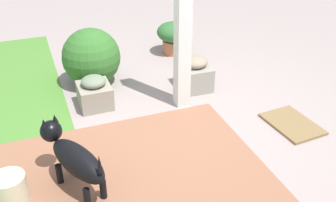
{
  "coord_description": "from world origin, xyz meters",
  "views": [
    {
      "loc": [
        -3.48,
        1.32,
        2.4
      ],
      "look_at": [
        -0.09,
        0.04,
        0.32
      ],
      "focal_mm": 42.81,
      "sensor_mm": 36.0,
      "label": 1
    }
  ],
  "objects_px": {
    "stone_planter_mid": "(95,93)",
    "dog": "(74,157)",
    "ceramic_urn": "(11,193)",
    "round_shrub": "(91,57)",
    "porch_pillar": "(183,19)",
    "stone_planter_nearest": "(195,73)",
    "terracotta_pot_broad": "(173,35)",
    "doormat": "(292,124)"
  },
  "relations": [
    {
      "from": "stone_planter_nearest",
      "to": "dog",
      "type": "relative_size",
      "value": 0.55
    },
    {
      "from": "ceramic_urn",
      "to": "doormat",
      "type": "relative_size",
      "value": 0.51
    },
    {
      "from": "porch_pillar",
      "to": "dog",
      "type": "relative_size",
      "value": 2.55
    },
    {
      "from": "dog",
      "to": "porch_pillar",
      "type": "bearing_deg",
      "value": -53.58
    },
    {
      "from": "porch_pillar",
      "to": "terracotta_pot_broad",
      "type": "bearing_deg",
      "value": -17.44
    },
    {
      "from": "porch_pillar",
      "to": "dog",
      "type": "bearing_deg",
      "value": 126.42
    },
    {
      "from": "ceramic_urn",
      "to": "dog",
      "type": "bearing_deg",
      "value": -83.95
    },
    {
      "from": "porch_pillar",
      "to": "stone_planter_mid",
      "type": "bearing_deg",
      "value": 71.99
    },
    {
      "from": "stone_planter_nearest",
      "to": "dog",
      "type": "xyz_separation_m",
      "value": [
        -1.36,
        1.71,
        0.14
      ]
    },
    {
      "from": "porch_pillar",
      "to": "stone_planter_nearest",
      "type": "height_order",
      "value": "porch_pillar"
    },
    {
      "from": "round_shrub",
      "to": "terracotta_pot_broad",
      "type": "height_order",
      "value": "round_shrub"
    },
    {
      "from": "stone_planter_nearest",
      "to": "doormat",
      "type": "xyz_separation_m",
      "value": [
        -1.19,
        -0.64,
        -0.18
      ]
    },
    {
      "from": "stone_planter_nearest",
      "to": "terracotta_pot_broad",
      "type": "xyz_separation_m",
      "value": [
        1.14,
        -0.15,
        0.08
      ]
    },
    {
      "from": "porch_pillar",
      "to": "stone_planter_nearest",
      "type": "xyz_separation_m",
      "value": [
        0.33,
        -0.31,
        -0.85
      ]
    },
    {
      "from": "dog",
      "to": "ceramic_urn",
      "type": "bearing_deg",
      "value": 96.05
    },
    {
      "from": "round_shrub",
      "to": "doormat",
      "type": "xyz_separation_m",
      "value": [
        -1.75,
        -1.82,
        -0.35
      ]
    },
    {
      "from": "terracotta_pot_broad",
      "to": "ceramic_urn",
      "type": "relative_size",
      "value": 1.5
    },
    {
      "from": "terracotta_pot_broad",
      "to": "dog",
      "type": "xyz_separation_m",
      "value": [
        -2.5,
        1.86,
        0.05
      ]
    },
    {
      "from": "round_shrub",
      "to": "dog",
      "type": "distance_m",
      "value": 2.0
    },
    {
      "from": "stone_planter_mid",
      "to": "round_shrub",
      "type": "xyz_separation_m",
      "value": [
        0.59,
        -0.1,
        0.19
      ]
    },
    {
      "from": "terracotta_pot_broad",
      "to": "porch_pillar",
      "type": "bearing_deg",
      "value": 162.56
    },
    {
      "from": "stone_planter_mid",
      "to": "doormat",
      "type": "xyz_separation_m",
      "value": [
        -1.17,
        -1.92,
        -0.16
      ]
    },
    {
      "from": "stone_planter_nearest",
      "to": "doormat",
      "type": "distance_m",
      "value": 1.36
    },
    {
      "from": "round_shrub",
      "to": "porch_pillar",
      "type": "bearing_deg",
      "value": -136.01
    },
    {
      "from": "stone_planter_mid",
      "to": "terracotta_pot_broad",
      "type": "bearing_deg",
      "value": -50.98
    },
    {
      "from": "terracotta_pot_broad",
      "to": "ceramic_urn",
      "type": "height_order",
      "value": "terracotta_pot_broad"
    },
    {
      "from": "porch_pillar",
      "to": "stone_planter_mid",
      "type": "xyz_separation_m",
      "value": [
        0.31,
        0.96,
        -0.87
      ]
    },
    {
      "from": "terracotta_pot_broad",
      "to": "ceramic_urn",
      "type": "distance_m",
      "value": 3.5
    },
    {
      "from": "porch_pillar",
      "to": "doormat",
      "type": "height_order",
      "value": "porch_pillar"
    },
    {
      "from": "dog",
      "to": "ceramic_urn",
      "type": "height_order",
      "value": "dog"
    },
    {
      "from": "terracotta_pot_broad",
      "to": "doormat",
      "type": "distance_m",
      "value": 2.39
    },
    {
      "from": "stone_planter_mid",
      "to": "doormat",
      "type": "distance_m",
      "value": 2.25
    },
    {
      "from": "stone_planter_nearest",
      "to": "dog",
      "type": "distance_m",
      "value": 2.19
    },
    {
      "from": "stone_planter_nearest",
      "to": "stone_planter_mid",
      "type": "distance_m",
      "value": 1.28
    },
    {
      "from": "ceramic_urn",
      "to": "doormat",
      "type": "bearing_deg",
      "value": -85.37
    },
    {
      "from": "stone_planter_mid",
      "to": "dog",
      "type": "bearing_deg",
      "value": 162.11
    },
    {
      "from": "stone_planter_nearest",
      "to": "doormat",
      "type": "relative_size",
      "value": 0.73
    },
    {
      "from": "porch_pillar",
      "to": "round_shrub",
      "type": "bearing_deg",
      "value": 43.99
    },
    {
      "from": "stone_planter_mid",
      "to": "porch_pillar",
      "type": "bearing_deg",
      "value": -108.01
    },
    {
      "from": "stone_planter_nearest",
      "to": "ceramic_urn",
      "type": "distance_m",
      "value": 2.65
    },
    {
      "from": "stone_planter_nearest",
      "to": "round_shrub",
      "type": "bearing_deg",
      "value": 64.22
    },
    {
      "from": "stone_planter_nearest",
      "to": "terracotta_pot_broad",
      "type": "height_order",
      "value": "terracotta_pot_broad"
    }
  ]
}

